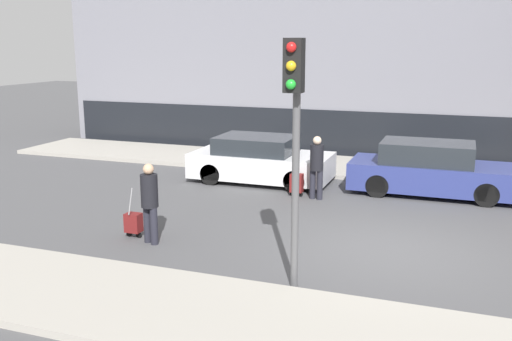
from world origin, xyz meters
The scene contains 11 objects.
ground_plane centered at (0.00, 0.00, 0.00)m, with size 80.00×80.00×0.00m, color #4C4C4F.
sidewalk_near centered at (0.00, -3.75, 0.06)m, with size 28.00×2.50×0.12m.
sidewalk_far centered at (0.00, 7.00, 0.06)m, with size 28.00×3.00×0.12m.
building_facade centered at (0.00, 10.60, 4.92)m, with size 28.00×2.87×9.88m.
parked_car_0 centered at (-4.25, 4.48, 0.63)m, with size 3.97×1.86×1.32m.
parked_car_1 centered at (0.45, 4.66, 0.65)m, with size 4.26×1.70×1.40m.
pedestrian_left centered at (-4.56, -1.20, 0.92)m, with size 0.34×0.34×1.63m.
trolley_left centered at (-5.08, -1.01, 0.31)m, with size 0.34×0.29×1.05m.
pedestrian_right centered at (-2.27, 3.17, 0.92)m, with size 0.35×0.34×1.63m.
trolley_right centered at (-2.82, 3.25, 0.36)m, with size 0.34×0.29×1.14m.
traffic_light centered at (-1.29, -2.36, 2.84)m, with size 0.28×0.47×3.99m.
Camera 1 is at (1.10, -10.67, 3.91)m, focal length 40.00 mm.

